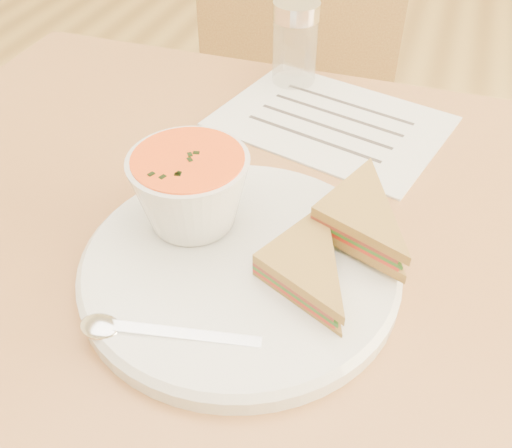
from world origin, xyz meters
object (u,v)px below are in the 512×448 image
at_px(dining_table, 260,395).
at_px(chair_far, 293,144).
at_px(soup_bowl, 191,193).
at_px(condiment_shaker, 295,44).
at_px(plate, 240,266).

relative_size(dining_table, chair_far, 1.01).
distance_m(dining_table, chair_far, 0.54).
height_order(dining_table, soup_bowl, soup_bowl).
relative_size(soup_bowl, condiment_shaker, 1.00).
bearing_deg(condiment_shaker, chair_far, 102.63).
height_order(plate, soup_bowl, soup_bowl).
relative_size(dining_table, plate, 3.19).
bearing_deg(condiment_shaker, plate, -81.81).
distance_m(chair_far, plate, 0.68).
height_order(soup_bowl, condiment_shaker, condiment_shaker).
distance_m(dining_table, condiment_shaker, 0.53).
xyz_separation_m(chair_far, plate, (0.11, -0.61, 0.27)).
relative_size(chair_far, plate, 3.15).
xyz_separation_m(plate, soup_bowl, (-0.06, 0.04, 0.05)).
xyz_separation_m(dining_table, soup_bowl, (-0.05, -0.06, 0.43)).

